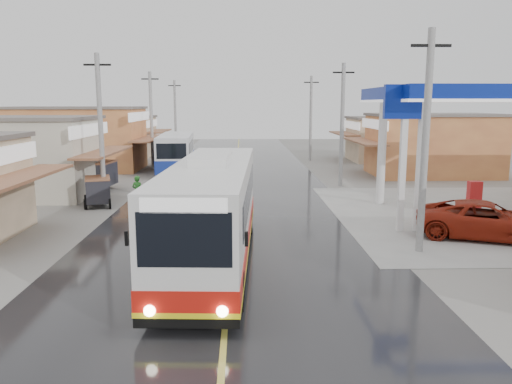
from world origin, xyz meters
TOP-DOWN VIEW (x-y plane):
  - ground at (0.00, 0.00)m, footprint 120.00×120.00m
  - road at (0.00, 15.00)m, footprint 12.00×90.00m
  - centre_line at (0.00, 15.00)m, footprint 0.15×90.00m
  - shopfronts_left at (-13.00, 18.00)m, footprint 11.00×44.00m
  - shopfronts_right at (15.00, 12.00)m, footprint 11.00×44.00m
  - utility_poles_left at (-7.00, 16.00)m, footprint 1.60×50.00m
  - utility_poles_right at (7.00, 15.00)m, footprint 1.60×36.00m
  - coach_bus at (-0.57, -0.93)m, footprint 3.22×12.04m
  - second_bus at (-4.78, 22.07)m, footprint 2.93×9.17m
  - jeepney at (10.36, 1.77)m, footprint 6.01×4.29m
  - cyclist at (-4.69, 6.75)m, footprint 1.13×1.92m
  - tricycle_near at (-7.25, 8.71)m, footprint 1.86×2.18m
  - tricycle_far at (-8.50, 13.88)m, footprint 1.80×2.54m

SIDE VIEW (x-z plane):
  - ground at x=0.00m, z-range 0.00..0.00m
  - shopfronts_left at x=-13.00m, z-range -2.60..2.60m
  - shopfronts_right at x=15.00m, z-range -2.40..2.40m
  - utility_poles_left at x=-7.00m, z-range -4.00..4.00m
  - utility_poles_right at x=7.00m, z-range -4.00..4.00m
  - road at x=0.00m, z-range 0.00..0.02m
  - centre_line at x=0.00m, z-range 0.02..0.03m
  - cyclist at x=-4.69m, z-range -0.34..1.62m
  - jeepney at x=10.36m, z-range 0.00..1.52m
  - tricycle_near at x=-7.25m, z-range 0.11..1.69m
  - tricycle_far at x=-8.50m, z-range 0.13..1.97m
  - second_bus at x=-4.78m, z-range 0.12..3.12m
  - coach_bus at x=-0.57m, z-range -0.07..3.66m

